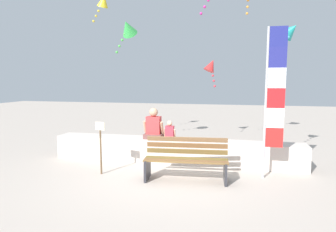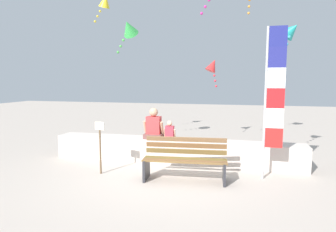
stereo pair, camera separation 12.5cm
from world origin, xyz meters
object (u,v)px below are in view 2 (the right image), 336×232
kite_red (213,66)px  sign_post (100,143)px  park_bench (185,160)px  kite_green (129,28)px  person_child (170,132)px  kite_teal (291,31)px  person_adult (154,127)px  kite_yellow (105,2)px  flag_banner (272,94)px

kite_red → sign_post: size_ratio=0.86×
park_bench → kite_green: bearing=130.7°
kite_green → sign_post: size_ratio=0.91×
person_child → kite_teal: size_ratio=0.47×
kite_green → person_child: bearing=-40.7°
park_bench → kite_green: 4.80m
person_child → sign_post: size_ratio=0.40×
park_bench → sign_post: bearing=-177.9°
person_adult → kite_yellow: (-2.36, 2.18, 3.84)m
flag_banner → kite_red: size_ratio=3.12×
person_child → kite_red: kite_red is taller
flag_banner → kite_red: (-1.64, 4.01, 0.80)m
kite_teal → sign_post: 5.39m
park_bench → person_child: bearing=117.2°
flag_banner → kite_yellow: bearing=150.4°
person_adult → person_child: 0.45m
person_child → kite_teal: 3.96m
kite_red → kite_teal: size_ratio=1.01×
person_child → kite_yellow: (-2.79, 2.18, 3.96)m
flag_banner → kite_teal: bearing=70.7°
person_adult → kite_green: 3.35m
kite_green → kite_teal: bearing=-8.2°
kite_red → sign_post: (-2.05, -4.56, -1.92)m
park_bench → kite_yellow: (-3.43, 3.43, 4.33)m
person_adult → kite_green: kite_green is taller
kite_teal → sign_post: (-4.22, -2.08, -2.63)m
person_child → kite_yellow: size_ratio=0.47×
kite_red → kite_teal: 3.38m
person_adult → flag_banner: size_ratio=0.25×
flag_banner → sign_post: bearing=-171.5°
kite_green → kite_red: 3.20m
park_bench → kite_green: size_ratio=1.68×
person_child → flag_banner: (2.39, -0.77, 1.04)m
kite_green → kite_teal: size_ratio=1.06×
kite_green → kite_red: (2.40, 1.83, -1.08)m
person_child → kite_red: (0.75, 3.24, 1.84)m
flag_banner → kite_red: 4.41m
person_adult → kite_teal: (3.36, 0.76, 2.43)m
person_adult → person_child: person_adult is taller
kite_teal → sign_post: bearing=-153.8°
person_adult → sign_post: bearing=-123.3°
kite_yellow → kite_teal: size_ratio=1.00×
person_adult → person_child: bearing=0.1°
kite_green → kite_yellow: 1.73m
park_bench → kite_red: kite_red is taller
kite_green → kite_teal: 4.63m
kite_red → kite_yellow: kite_yellow is taller
kite_yellow → sign_post: bearing=-66.9°
kite_yellow → park_bench: bearing=-44.9°
flag_banner → kite_green: (-4.03, 2.18, 1.88)m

